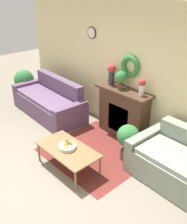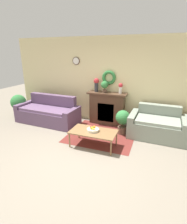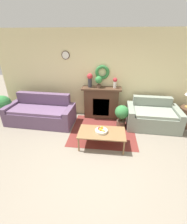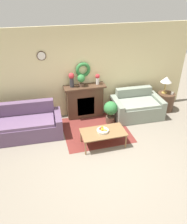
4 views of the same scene
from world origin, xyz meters
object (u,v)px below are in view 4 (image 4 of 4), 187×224
object	(u,v)px
couch_left	(23,126)
loveseat_right	(137,107)
coffee_table	(103,133)
vase_on_mantel_right	(98,78)
fireplace	(85,101)
table_lamp	(166,80)
potted_plant_on_mantel	(81,79)
potted_plant_floor_by_loveseat	(111,110)
vase_on_mantel_left	(72,79)
side_table_by_loveseat	(165,102)
mug	(172,93)
fruit_bowl	(102,130)

from	to	relation	value
couch_left	loveseat_right	xyz separation A→B (m)	(3.42, 0.16, -0.00)
coffee_table	vase_on_mantel_right	world-z (taller)	vase_on_mantel_right
loveseat_right	fireplace	bearing A→B (deg)	167.06
couch_left	table_lamp	xyz separation A→B (m)	(4.43, 0.34, 0.73)
potted_plant_on_mantel	vase_on_mantel_right	bearing A→B (deg)	2.29
coffee_table	potted_plant_floor_by_loveseat	xyz separation A→B (m)	(0.53, 0.96, 0.05)
loveseat_right	table_lamp	xyz separation A→B (m)	(1.01, 0.17, 0.73)
vase_on_mantel_right	potted_plant_on_mantel	world-z (taller)	potted_plant_on_mantel
table_lamp	vase_on_mantel_left	bearing A→B (deg)	175.15
vase_on_mantel_right	loveseat_right	bearing A→B (deg)	-20.12
vase_on_mantel_right	potted_plant_on_mantel	distance (m)	0.50
side_table_by_loveseat	mug	bearing A→B (deg)	-37.87
fireplace	potted_plant_floor_by_loveseat	bearing A→B (deg)	-42.68
couch_left	potted_plant_floor_by_loveseat	distance (m)	2.50
coffee_table	mug	bearing A→B (deg)	23.51
couch_left	loveseat_right	world-z (taller)	couch_left
fruit_bowl	coffee_table	bearing A→B (deg)	-16.78
potted_plant_on_mantel	mug	bearing A→B (deg)	-7.56
coffee_table	table_lamp	world-z (taller)	table_lamp
vase_on_mantel_left	potted_plant_floor_by_loveseat	bearing A→B (deg)	-30.52
coffee_table	mug	world-z (taller)	mug
loveseat_right	side_table_by_loveseat	xyz separation A→B (m)	(1.08, 0.12, -0.01)
mug	coffee_table	bearing A→B (deg)	-156.49
fireplace	vase_on_mantel_right	world-z (taller)	vase_on_mantel_right
couch_left	side_table_by_loveseat	world-z (taller)	couch_left
potted_plant_on_mantel	coffee_table	bearing A→B (deg)	-82.26
side_table_by_loveseat	vase_on_mantel_right	world-z (taller)	vase_on_mantel_right
potted_plant_floor_by_loveseat	vase_on_mantel_left	bearing A→B (deg)	149.48
vase_on_mantel_right	fruit_bowl	bearing A→B (deg)	-101.28
fireplace	vase_on_mantel_right	size ratio (longest dim) A/B	3.91
loveseat_right	potted_plant_floor_by_loveseat	distance (m)	0.95
fireplace	vase_on_mantel_left	size ratio (longest dim) A/B	2.90
fruit_bowl	vase_on_mantel_left	world-z (taller)	vase_on_mantel_left
fireplace	potted_plant_on_mantel	world-z (taller)	potted_plant_on_mantel
table_lamp	vase_on_mantel_right	size ratio (longest dim) A/B	1.77
loveseat_right	mug	xyz separation A→B (m)	(1.21, 0.02, 0.32)
loveseat_right	mug	bearing A→B (deg)	3.22
table_lamp	coffee_table	bearing A→B (deg)	-152.09
mug	vase_on_mantel_right	xyz separation A→B (m)	(-2.37, 0.40, 0.59)
fruit_bowl	mug	xyz separation A→B (m)	(2.67, 1.15, 0.18)
vase_on_mantel_left	side_table_by_loveseat	bearing A→B (deg)	-5.77
side_table_by_loveseat	couch_left	bearing A→B (deg)	-176.40
table_lamp	potted_plant_on_mantel	world-z (taller)	potted_plant_on_mantel
potted_plant_floor_by_loveseat	coffee_table	bearing A→B (deg)	-118.68
fireplace	couch_left	bearing A→B (deg)	-162.56
vase_on_mantel_left	couch_left	bearing A→B (deg)	-158.37
loveseat_right	fruit_bowl	xyz separation A→B (m)	(-1.47, -1.13, 0.14)
couch_left	vase_on_mantel_right	xyz separation A→B (m)	(2.26, 0.59, 0.91)
vase_on_mantel_left	vase_on_mantel_right	size ratio (longest dim) A/B	1.35
table_lamp	potted_plant_on_mantel	xyz separation A→B (m)	(-2.67, 0.23, 0.21)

